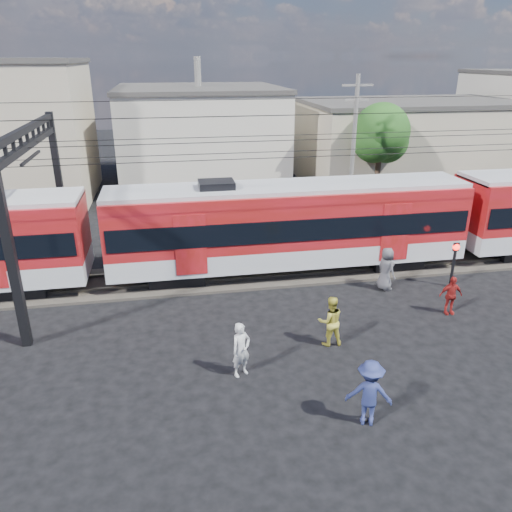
{
  "coord_description": "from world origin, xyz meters",
  "views": [
    {
      "loc": [
        -4.84,
        -12.77,
        9.38
      ],
      "look_at": [
        -1.59,
        5.0,
        2.14
      ],
      "focal_mm": 35.0,
      "sensor_mm": 36.0,
      "label": 1
    }
  ],
  "objects_px": {
    "commuter_train": "(293,223)",
    "pedestrian_c": "(369,393)",
    "pedestrian_a": "(241,350)",
    "crossing_signal": "(455,256)"
  },
  "relations": [
    {
      "from": "commuter_train",
      "to": "pedestrian_c",
      "type": "bearing_deg",
      "value": -92.76
    },
    {
      "from": "pedestrian_a",
      "to": "pedestrian_c",
      "type": "height_order",
      "value": "pedestrian_c"
    },
    {
      "from": "commuter_train",
      "to": "pedestrian_c",
      "type": "height_order",
      "value": "commuter_train"
    },
    {
      "from": "pedestrian_c",
      "to": "crossing_signal",
      "type": "xyz_separation_m",
      "value": [
        6.96,
        7.64,
        0.44
      ]
    },
    {
      "from": "commuter_train",
      "to": "pedestrian_c",
      "type": "distance_m",
      "value": 10.54
    },
    {
      "from": "pedestrian_c",
      "to": "pedestrian_a",
      "type": "bearing_deg",
      "value": -23.76
    },
    {
      "from": "pedestrian_a",
      "to": "crossing_signal",
      "type": "height_order",
      "value": "crossing_signal"
    },
    {
      "from": "pedestrian_a",
      "to": "pedestrian_c",
      "type": "xyz_separation_m",
      "value": [
        3.06,
        -2.83,
        0.07
      ]
    },
    {
      "from": "commuter_train",
      "to": "pedestrian_a",
      "type": "bearing_deg",
      "value": -115.11
    },
    {
      "from": "commuter_train",
      "to": "pedestrian_a",
      "type": "height_order",
      "value": "commuter_train"
    }
  ]
}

